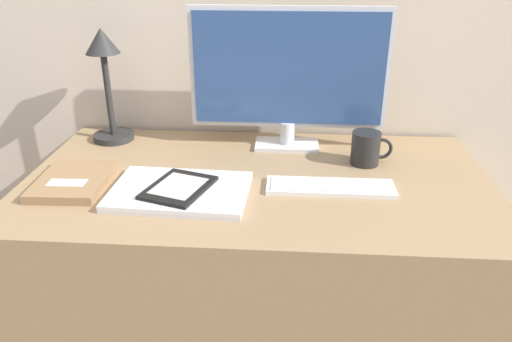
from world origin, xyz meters
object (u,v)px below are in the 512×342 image
Objects in this scene: keyboard at (330,187)px; ereader at (179,187)px; monitor at (289,75)px; pen at (243,194)px; desk_lamp at (106,72)px; notebook at (73,181)px; laptop at (180,191)px; coffee_mug at (366,148)px.

ereader reaches higher than keyboard.
pen is (-0.11, -0.35, -0.22)m from monitor.
desk_lamp is at bearing 178.04° from monitor.
monitor is 2.50× the size of notebook.
notebook is (-0.30, 0.04, 0.00)m from laptop.
ereader reaches higher than notebook.
coffee_mug reaches higher than pen.
keyboard is at bearing -68.04° from monitor.
monitor reaches higher than pen.
coffee_mug is (0.23, -0.12, -0.18)m from monitor.
notebook is at bearing 171.66° from ereader.
ereader is (-0.39, -0.07, 0.02)m from keyboard.
notebook reaches higher than pen.
pen is (0.16, 0.00, -0.01)m from laptop.
notebook is at bearing 172.97° from laptop.
desk_lamp is 0.83m from coffee_mug.
coffee_mug reaches higher than notebook.
laptop is at bearing -51.28° from desk_lamp.
keyboard is (0.12, -0.29, -0.22)m from monitor.
laptop is (-0.39, -0.06, 0.00)m from keyboard.
monitor is 1.77× the size of keyboard.
monitor is 1.67× the size of desk_lamp.
laptop is 2.71× the size of pen.
desk_lamp is at bearing 90.24° from notebook.
desk_lamp reaches higher than notebook.
keyboard is 0.78m from desk_lamp.
monitor is at bearing 29.19° from notebook.
laptop is 0.52m from desk_lamp.
ereader is at bearing -154.37° from coffee_mug.
notebook reaches higher than laptop.
ereader is at bearing -8.34° from notebook.
notebook is (0.00, -0.33, -0.21)m from desk_lamp.
ereader is 0.55m from coffee_mug.
laptop is at bearing -7.03° from notebook.
laptop reaches higher than pen.
ereader is at bearing -176.04° from pen.
ereader is 1.79× the size of coffee_mug.
pen is (0.46, -0.03, -0.01)m from notebook.
monitor is 5.00× the size of coffee_mug.
laptop is at bearing -154.96° from coffee_mug.
laptop is 0.16m from pen.
ereader is at bearing -51.87° from desk_lamp.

